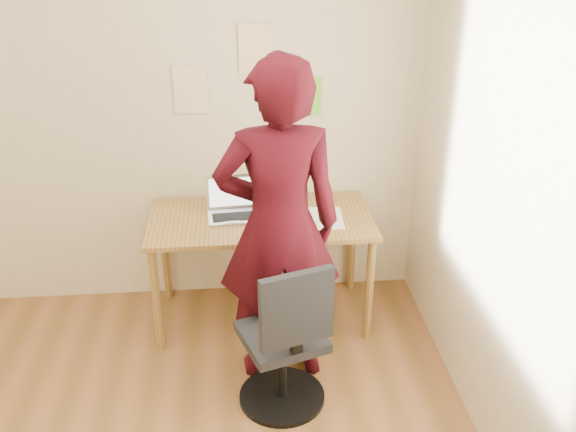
{
  "coord_description": "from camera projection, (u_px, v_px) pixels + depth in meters",
  "views": [
    {
      "loc": [
        0.53,
        -2.22,
        2.5
      ],
      "look_at": [
        0.81,
        0.95,
        0.95
      ],
      "focal_mm": 40.0,
      "sensor_mm": 36.0,
      "label": 1
    }
  ],
  "objects": [
    {
      "name": "wall_note_mid",
      "position": [
        256.0,
        49.0,
        3.91
      ],
      "size": [
        0.21,
        0.0,
        0.3
      ],
      "primitive_type": "cube",
      "color": "#ECCC8D",
      "rests_on": "room"
    },
    {
      "name": "desk",
      "position": [
        261.0,
        229.0,
        4.05
      ],
      "size": [
        1.4,
        0.7,
        0.74
      ],
      "color": "olive",
      "rests_on": "ground"
    },
    {
      "name": "room",
      "position": [
        98.0,
        238.0,
        2.45
      ],
      "size": [
        3.58,
        3.58,
        2.78
      ],
      "color": "brown",
      "rests_on": "ground"
    },
    {
      "name": "wall_note_left",
      "position": [
        191.0,
        90.0,
        3.98
      ],
      "size": [
        0.21,
        0.0,
        0.3
      ],
      "primitive_type": "cube",
      "color": "#ECCC8D",
      "rests_on": "room"
    },
    {
      "name": "phone",
      "position": [
        290.0,
        229.0,
        3.85
      ],
      "size": [
        0.09,
        0.13,
        0.01
      ],
      "rotation": [
        0.0,
        0.0,
        0.33
      ],
      "color": "black",
      "rests_on": "desk"
    },
    {
      "name": "person",
      "position": [
        279.0,
        227.0,
        3.44
      ],
      "size": [
        0.7,
        0.48,
        1.88
      ],
      "primitive_type": "imported",
      "rotation": [
        0.0,
        0.0,
        3.18
      ],
      "color": "#33070F",
      "rests_on": "ground"
    },
    {
      "name": "laptop",
      "position": [
        232.0,
        207.0,
        4.02
      ],
      "size": [
        0.33,
        0.3,
        0.23
      ],
      "rotation": [
        0.0,
        0.0,
        0.08
      ],
      "color": "#B2B2BA",
      "rests_on": "desk"
    },
    {
      "name": "paper_sheet",
      "position": [
        325.0,
        218.0,
        4.0
      ],
      "size": [
        0.24,
        0.33,
        0.0
      ],
      "primitive_type": "cube",
      "rotation": [
        0.0,
        0.0,
        -0.05
      ],
      "color": "white",
      "rests_on": "desk"
    },
    {
      "name": "office_chair",
      "position": [
        286.0,
        347.0,
        3.39
      ],
      "size": [
        0.51,
        0.52,
        0.92
      ],
      "rotation": [
        0.0,
        0.0,
        0.32
      ],
      "color": "black",
      "rests_on": "ground"
    },
    {
      "name": "wall_note_right",
      "position": [
        307.0,
        96.0,
        4.06
      ],
      "size": [
        0.18,
        0.0,
        0.24
      ],
      "primitive_type": "cube",
      "color": "#66D12F",
      "rests_on": "room"
    }
  ]
}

